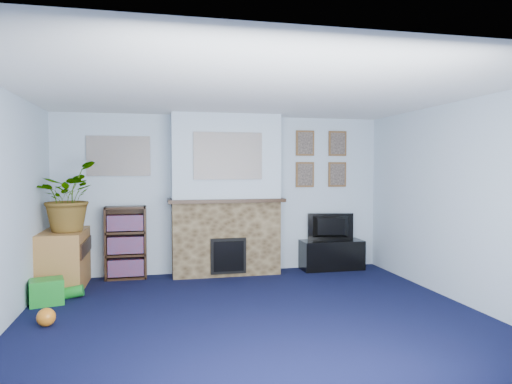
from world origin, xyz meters
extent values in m
cube|color=black|center=(0.00, 0.00, 0.00)|extent=(5.00, 4.50, 0.01)
cube|color=white|center=(0.00, 0.00, 2.40)|extent=(5.00, 4.50, 0.01)
cube|color=#AFC1D3|center=(0.00, 2.25, 1.20)|extent=(5.00, 0.04, 2.40)
cube|color=#AFC1D3|center=(0.00, -2.25, 1.20)|extent=(5.00, 0.04, 2.40)
cube|color=#AFC1D3|center=(2.50, 0.00, 1.20)|extent=(0.04, 4.50, 2.40)
cube|color=brown|center=(0.00, 2.05, 0.55)|extent=(1.60, 0.40, 1.10)
cube|color=brown|center=(0.00, 2.05, 1.75)|extent=(1.60, 0.40, 1.30)
cube|color=brown|center=(0.00, 2.02, 1.12)|extent=(1.72, 0.50, 0.05)
cube|color=brown|center=(0.00, 1.84, 0.32)|extent=(0.52, 0.08, 0.52)
cube|color=brown|center=(0.00, 1.80, 0.32)|extent=(0.44, 0.02, 0.44)
cube|color=gray|center=(0.00, 1.84, 1.78)|extent=(1.00, 0.03, 0.68)
cube|color=gray|center=(-1.55, 2.23, 1.78)|extent=(0.90, 0.03, 0.58)
cube|color=brown|center=(1.30, 2.23, 2.00)|extent=(0.30, 0.03, 0.40)
cube|color=brown|center=(1.85, 2.23, 2.00)|extent=(0.30, 0.03, 0.40)
cube|color=brown|center=(1.30, 2.23, 1.50)|extent=(0.30, 0.03, 0.40)
cube|color=brown|center=(1.85, 2.23, 1.50)|extent=(0.30, 0.03, 0.40)
cube|color=black|center=(1.69, 2.03, 0.23)|extent=(0.97, 0.41, 0.46)
imported|color=black|center=(1.69, 2.05, 0.67)|extent=(0.73, 0.23, 0.42)
cube|color=black|center=(-1.46, 2.23, 0.53)|extent=(0.58, 0.02, 1.05)
cube|color=black|center=(-1.73, 2.10, 0.53)|extent=(0.03, 0.28, 1.05)
cube|color=black|center=(-1.18, 2.10, 0.53)|extent=(0.03, 0.28, 1.05)
cube|color=black|center=(-1.46, 2.10, 0.01)|extent=(0.56, 0.28, 0.03)
cube|color=black|center=(-1.46, 2.10, 0.35)|extent=(0.56, 0.28, 0.03)
cube|color=black|center=(-1.46, 2.10, 0.68)|extent=(0.56, 0.28, 0.03)
cube|color=black|center=(-1.46, 2.10, 1.04)|extent=(0.56, 0.28, 0.03)
cube|color=black|center=(-1.46, 2.09, 0.17)|extent=(0.50, 0.22, 0.24)
cube|color=black|center=(-1.46, 2.09, 0.50)|extent=(0.50, 0.22, 0.24)
cube|color=black|center=(-1.46, 2.09, 0.82)|extent=(0.50, 0.22, 0.22)
cube|color=#A26C34|center=(-2.24, 1.74, 0.35)|extent=(0.55, 0.99, 0.77)
imported|color=#26661E|center=(-2.19, 1.69, 1.23)|extent=(0.76, 0.87, 0.93)
cube|color=gold|center=(-0.11, 2.00, 1.22)|extent=(0.11, 0.06, 0.15)
cylinder|color=#B2BFC6|center=(0.29, 2.00, 1.23)|extent=(0.06, 0.06, 0.18)
sphere|color=gray|center=(-0.48, 2.00, 1.22)|extent=(0.12, 0.12, 0.12)
cylinder|color=blue|center=(0.65, 2.00, 1.21)|extent=(0.07, 0.07, 0.13)
cube|color=#198C26|center=(-2.30, 1.00, 0.14)|extent=(0.43, 0.38, 0.30)
sphere|color=orange|center=(-2.13, 0.19, 0.09)|extent=(0.19, 0.19, 0.19)
cube|color=blue|center=(-2.30, 1.00, 0.11)|extent=(0.25, 0.25, 0.24)
cylinder|color=#198C26|center=(-2.07, 1.20, 0.07)|extent=(0.32, 0.14, 0.18)
camera|label=1|loc=(-1.03, -4.71, 1.60)|focal=32.00mm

